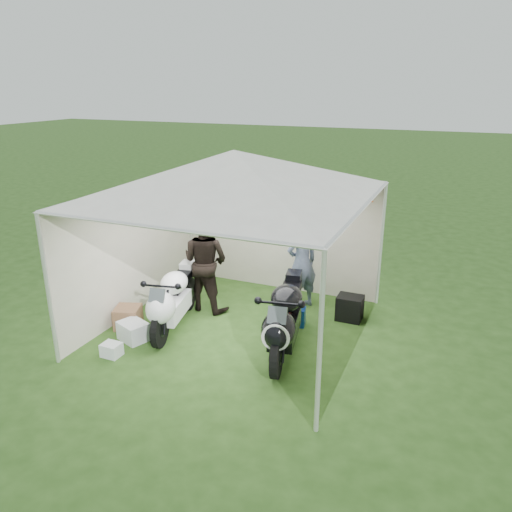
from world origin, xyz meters
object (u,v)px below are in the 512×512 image
object	(u,v)px
crate_0	(133,331)
crate_2	(112,350)
canopy_tent	(235,178)
person_blue_jacket	(302,263)
equipment_box	(350,308)
motorcycle_white	(172,299)
person_dark_jacket	(206,261)
paddock_stand	(293,316)
motorcycle_black	(284,318)
crate_1	(128,317)

from	to	relation	value
crate_0	crate_2	distance (m)	0.56
crate_0	canopy_tent	bearing A→B (deg)	36.79
person_blue_jacket	crate_2	distance (m)	3.61
person_blue_jacket	equipment_box	bearing A→B (deg)	117.08
canopy_tent	motorcycle_white	distance (m)	2.29
crate_0	crate_2	xyz separation A→B (m)	(-0.00, -0.55, -0.05)
crate_0	crate_2	bearing A→B (deg)	-90.02
person_dark_jacket	crate_2	size ratio (longest dim) A/B	6.53
equipment_box	person_dark_jacket	bearing A→B (deg)	-167.34
paddock_stand	equipment_box	distance (m)	1.03
person_blue_jacket	crate_0	world-z (taller)	person_blue_jacket
paddock_stand	person_dark_jacket	size ratio (longest dim) A/B	0.23
paddock_stand	crate_2	bearing A→B (deg)	-136.69
paddock_stand	crate_0	bearing A→B (deg)	-145.34
motorcycle_white	motorcycle_black	xyz separation A→B (m)	(2.00, -0.03, 0.05)
person_dark_jacket	equipment_box	bearing A→B (deg)	-160.45
crate_0	crate_1	world-z (taller)	crate_1
motorcycle_white	crate_2	bearing A→B (deg)	-121.81
motorcycle_black	paddock_stand	world-z (taller)	motorcycle_black
canopy_tent	motorcycle_white	xyz separation A→B (m)	(-0.98, -0.45, -2.02)
motorcycle_black	paddock_stand	distance (m)	1.09
person_dark_jacket	equipment_box	distance (m)	2.69
person_dark_jacket	crate_2	xyz separation A→B (m)	(-0.53, -2.08, -0.82)
person_dark_jacket	equipment_box	size ratio (longest dim) A/B	4.19
paddock_stand	equipment_box	world-z (taller)	equipment_box
paddock_stand	crate_0	world-z (taller)	paddock_stand
crate_2	crate_1	bearing A→B (deg)	111.40
motorcycle_black	equipment_box	world-z (taller)	motorcycle_black
person_dark_jacket	crate_2	world-z (taller)	person_dark_jacket
paddock_stand	crate_2	distance (m)	3.03
person_dark_jacket	person_blue_jacket	distance (m)	1.75
motorcycle_black	person_blue_jacket	xyz separation A→B (m)	(-0.30, 1.75, 0.26)
motorcycle_white	paddock_stand	world-z (taller)	motorcycle_white
person_blue_jacket	equipment_box	size ratio (longest dim) A/B	3.91
person_dark_jacket	crate_0	size ratio (longest dim) A/B	4.03
canopy_tent	paddock_stand	xyz separation A→B (m)	(0.84, 0.50, -2.42)
motorcycle_white	motorcycle_black	distance (m)	2.00
motorcycle_white	canopy_tent	bearing A→B (deg)	12.32
person_blue_jacket	motorcycle_black	bearing A→B (deg)	48.44
motorcycle_black	equipment_box	size ratio (longest dim) A/B	4.95
crate_1	crate_2	bearing A→B (deg)	-68.60
crate_0	motorcycle_white	bearing A→B (deg)	55.48
canopy_tent	motorcycle_black	size ratio (longest dim) A/B	2.60
canopy_tent	person_dark_jacket	bearing A→B (deg)	149.14
motorcycle_black	crate_0	size ratio (longest dim) A/B	4.76
motorcycle_black	paddock_stand	xyz separation A→B (m)	(-0.19, 0.98, -0.45)
person_dark_jacket	paddock_stand	bearing A→B (deg)	-173.26
person_blue_jacket	crate_1	world-z (taller)	person_blue_jacket
canopy_tent	person_blue_jacket	size ratio (longest dim) A/B	3.28
motorcycle_black	person_blue_jacket	world-z (taller)	person_blue_jacket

